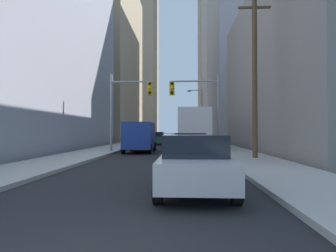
{
  "coord_description": "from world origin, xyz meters",
  "views": [
    {
      "loc": [
        1.3,
        -2.84,
        1.63
      ],
      "look_at": [
        0.0,
        24.31,
        2.11
      ],
      "focal_mm": 30.22,
      "sensor_mm": 36.0,
      "label": 1
    }
  ],
  "objects_px": {
    "sedan_beige": "(189,147)",
    "traffic_signal_near_right": "(197,99)",
    "city_bus": "(193,128)",
    "sedan_silver": "(194,163)",
    "cargo_van_blue": "(140,135)",
    "traffic_signal_near_left": "(129,100)",
    "traffic_signal_far_right": "(189,119)",
    "sedan_green": "(157,138)"
  },
  "relations": [
    {
      "from": "sedan_beige",
      "to": "traffic_signal_near_right",
      "type": "height_order",
      "value": "traffic_signal_near_right"
    },
    {
      "from": "city_bus",
      "to": "sedan_silver",
      "type": "height_order",
      "value": "city_bus"
    },
    {
      "from": "sedan_silver",
      "to": "sedan_beige",
      "type": "distance_m",
      "value": 7.53
    },
    {
      "from": "cargo_van_blue",
      "to": "sedan_silver",
      "type": "height_order",
      "value": "cargo_van_blue"
    },
    {
      "from": "traffic_signal_near_left",
      "to": "traffic_signal_far_right",
      "type": "xyz_separation_m",
      "value": [
        5.47,
        37.14,
        -0.0
      ]
    },
    {
      "from": "sedan_beige",
      "to": "sedan_silver",
      "type": "bearing_deg",
      "value": -90.64
    },
    {
      "from": "traffic_signal_near_left",
      "to": "traffic_signal_near_right",
      "type": "height_order",
      "value": "same"
    },
    {
      "from": "city_bus",
      "to": "sedan_green",
      "type": "relative_size",
      "value": 2.72
    },
    {
      "from": "sedan_silver",
      "to": "sedan_green",
      "type": "relative_size",
      "value": 0.99
    },
    {
      "from": "sedan_green",
      "to": "traffic_signal_near_right",
      "type": "relative_size",
      "value": 0.71
    },
    {
      "from": "sedan_green",
      "to": "traffic_signal_far_right",
      "type": "distance_m",
      "value": 24.83
    },
    {
      "from": "sedan_beige",
      "to": "sedan_green",
      "type": "height_order",
      "value": "same"
    },
    {
      "from": "city_bus",
      "to": "traffic_signal_far_right",
      "type": "relative_size",
      "value": 1.92
    },
    {
      "from": "sedan_beige",
      "to": "traffic_signal_near_right",
      "type": "xyz_separation_m",
      "value": [
        0.75,
        6.2,
        3.27
      ]
    },
    {
      "from": "sedan_green",
      "to": "traffic_signal_near_right",
      "type": "bearing_deg",
      "value": -72.12
    },
    {
      "from": "traffic_signal_near_left",
      "to": "city_bus",
      "type": "bearing_deg",
      "value": 44.41
    },
    {
      "from": "city_bus",
      "to": "traffic_signal_near_left",
      "type": "distance_m",
      "value": 7.45
    },
    {
      "from": "city_bus",
      "to": "sedan_beige",
      "type": "relative_size",
      "value": 2.74
    },
    {
      "from": "traffic_signal_near_right",
      "to": "sedan_silver",
      "type": "bearing_deg",
      "value": -93.47
    },
    {
      "from": "sedan_silver",
      "to": "traffic_signal_far_right",
      "type": "height_order",
      "value": "traffic_signal_far_right"
    },
    {
      "from": "sedan_green",
      "to": "traffic_signal_near_left",
      "type": "bearing_deg",
      "value": -94.51
    },
    {
      "from": "sedan_silver",
      "to": "sedan_beige",
      "type": "bearing_deg",
      "value": 89.36
    },
    {
      "from": "sedan_green",
      "to": "traffic_signal_near_right",
      "type": "height_order",
      "value": "traffic_signal_near_right"
    },
    {
      "from": "cargo_van_blue",
      "to": "sedan_green",
      "type": "distance_m",
      "value": 12.71
    },
    {
      "from": "sedan_green",
      "to": "traffic_signal_near_right",
      "type": "distance_m",
      "value": 13.97
    },
    {
      "from": "sedan_green",
      "to": "traffic_signal_near_left",
      "type": "distance_m",
      "value": 13.36
    },
    {
      "from": "cargo_van_blue",
      "to": "traffic_signal_near_right",
      "type": "distance_m",
      "value": 5.16
    },
    {
      "from": "sedan_green",
      "to": "traffic_signal_far_right",
      "type": "height_order",
      "value": "traffic_signal_far_right"
    },
    {
      "from": "city_bus",
      "to": "sedan_silver",
      "type": "xyz_separation_m",
      "value": [
        -0.75,
        -18.74,
        -1.16
      ]
    },
    {
      "from": "sedan_green",
      "to": "traffic_signal_near_left",
      "type": "relative_size",
      "value": 0.71
    },
    {
      "from": "traffic_signal_far_right",
      "to": "traffic_signal_near_left",
      "type": "bearing_deg",
      "value": -98.37
    },
    {
      "from": "cargo_van_blue",
      "to": "sedan_green",
      "type": "height_order",
      "value": "cargo_van_blue"
    },
    {
      "from": "city_bus",
      "to": "traffic_signal_near_left",
      "type": "relative_size",
      "value": 1.92
    },
    {
      "from": "traffic_signal_far_right",
      "to": "sedan_beige",
      "type": "bearing_deg",
      "value": -91.36
    },
    {
      "from": "traffic_signal_near_right",
      "to": "traffic_signal_near_left",
      "type": "bearing_deg",
      "value": -180.0
    },
    {
      "from": "city_bus",
      "to": "traffic_signal_near_right",
      "type": "relative_size",
      "value": 1.92
    },
    {
      "from": "sedan_beige",
      "to": "traffic_signal_far_right",
      "type": "distance_m",
      "value": 43.47
    },
    {
      "from": "city_bus",
      "to": "traffic_signal_near_right",
      "type": "distance_m",
      "value": 5.43
    },
    {
      "from": "sedan_silver",
      "to": "traffic_signal_near_right",
      "type": "xyz_separation_m",
      "value": [
        0.83,
        13.73,
        3.27
      ]
    },
    {
      "from": "city_bus",
      "to": "sedan_beige",
      "type": "bearing_deg",
      "value": -93.42
    },
    {
      "from": "traffic_signal_near_left",
      "to": "cargo_van_blue",
      "type": "bearing_deg",
      "value": 15.3
    },
    {
      "from": "cargo_van_blue",
      "to": "sedan_silver",
      "type": "distance_m",
      "value": 14.41
    }
  ]
}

